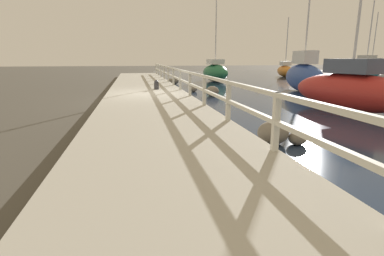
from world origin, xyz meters
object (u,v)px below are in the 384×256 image
at_px(sailboat_red, 350,90).
at_px(sailboat_navy, 371,69).
at_px(sailboat_teal, 365,71).
at_px(sailboat_orange, 285,70).
at_px(mooring_bollard, 156,85).
at_px(sailboat_green, 215,72).
at_px(sailboat_blue, 303,75).

bearing_deg(sailboat_red, sailboat_navy, 33.19).
bearing_deg(sailboat_navy, sailboat_teal, -138.73).
distance_m(sailboat_teal, sailboat_orange, 7.89).
distance_m(sailboat_red, sailboat_teal, 15.27).
bearing_deg(sailboat_teal, mooring_bollard, -163.87).
xyz_separation_m(sailboat_teal, sailboat_orange, (-2.86, 7.35, -0.24)).
xyz_separation_m(sailboat_navy, sailboat_green, (-17.76, -3.90, 0.02)).
height_order(mooring_bollard, sailboat_orange, sailboat_orange).
height_order(mooring_bollard, sailboat_red, sailboat_red).
bearing_deg(sailboat_teal, sailboat_orange, 107.74).
xyz_separation_m(sailboat_navy, sailboat_teal, (-6.47, -6.79, 0.14)).
bearing_deg(sailboat_green, sailboat_teal, -24.56).
bearing_deg(sailboat_navy, mooring_bollard, -156.25).
relative_size(mooring_bollard, sailboat_red, 0.08).
bearing_deg(sailboat_red, mooring_bollard, 126.25).
relative_size(sailboat_navy, sailboat_green, 0.85).
bearing_deg(sailboat_blue, sailboat_navy, 49.30).
xyz_separation_m(sailboat_blue, sailboat_orange, (5.72, 12.80, -0.26)).
relative_size(sailboat_blue, sailboat_green, 0.80).
bearing_deg(sailboat_blue, sailboat_orange, 76.11).
height_order(sailboat_red, sailboat_orange, sailboat_red).
bearing_deg(sailboat_teal, sailboat_navy, 42.81).
height_order(sailboat_navy, sailboat_orange, sailboat_navy).
distance_m(mooring_bollard, sailboat_orange, 19.20).
relative_size(sailboat_navy, sailboat_blue, 1.07).
relative_size(sailboat_blue, sailboat_orange, 1.04).
xyz_separation_m(sailboat_red, sailboat_teal, (10.27, 11.30, 0.13)).
height_order(sailboat_navy, sailboat_red, sailboat_navy).
relative_size(sailboat_blue, sailboat_teal, 0.92).
xyz_separation_m(sailboat_green, sailboat_red, (1.03, -14.19, -0.01)).
bearing_deg(sailboat_teal, sailboat_green, 162.10).
bearing_deg(sailboat_blue, sailboat_teal, 42.61).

